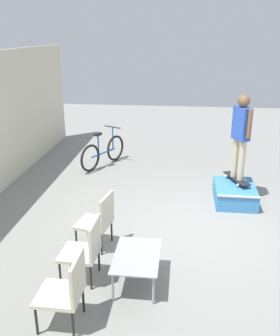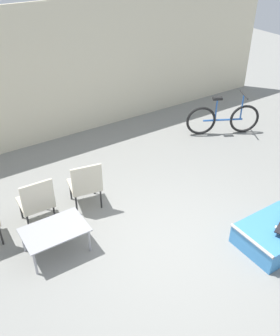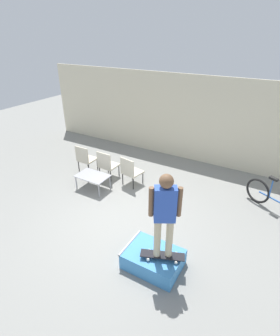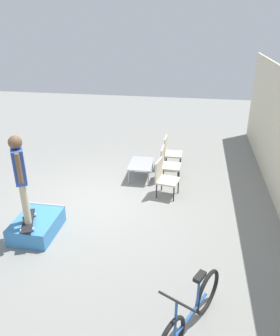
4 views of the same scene
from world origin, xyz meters
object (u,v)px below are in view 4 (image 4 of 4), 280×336
skate_ramp_box (37,226)px  patio_chair_right (164,177)px  patio_chair_left (170,151)px  bicycle (190,314)px  person_skater (20,173)px  coffee_table (141,165)px  patio_chair_center (167,163)px  skateboard_on_ramp (28,221)px

skate_ramp_box → patio_chair_right: patio_chair_right is taller
patio_chair_left → bicycle: size_ratio=0.59×
patio_chair_left → patio_chair_right: (1.76, 0.00, 0.00)m
person_skater → patio_chair_right: size_ratio=1.87×
skate_ramp_box → coffee_table: size_ratio=1.18×
patio_chair_center → patio_chair_right: bearing=-178.0°
skateboard_on_ramp → person_skater: (0.00, 0.00, 1.05)m
patio_chair_left → patio_chair_right: size_ratio=1.00×
person_skater → bicycle: bearing=32.8°
skate_ramp_box → patio_chair_right: size_ratio=1.20×
patio_chair_left → skate_ramp_box: bearing=148.3°
coffee_table → patio_chair_center: bearing=90.3°
person_skater → patio_chair_center: 4.11m
skateboard_on_ramp → patio_chair_center: (-3.14, 2.47, 0.08)m
patio_chair_left → patio_chair_center: bearing=-179.3°
skate_ramp_box → coffee_table: bearing=149.8°
coffee_table → bicycle: size_ratio=0.60×
coffee_table → skateboard_on_ramp: bearing=-29.1°
patio_chair_left → patio_chair_right: bearing=-179.3°
person_skater → patio_chair_right: (-2.27, 2.47, -0.97)m
person_skater → patio_chair_center: person_skater is taller
skate_ramp_box → coffee_table: (-2.92, 1.70, 0.22)m
skateboard_on_ramp → patio_chair_left: patio_chair_left is taller
skateboard_on_ramp → patio_chair_right: (-2.27, 2.47, 0.08)m
skate_ramp_box → coffee_table: 3.39m
patio_chair_left → bicycle: bicycle is taller
coffee_table → patio_chair_right: 1.14m
patio_chair_right → patio_chair_left: bearing=10.8°
patio_chair_center → skate_ramp_box: bearing=142.3°
skate_ramp_box → bicycle: (1.90, 3.19, 0.20)m
person_skater → patio_chair_center: bearing=112.1°
skate_ramp_box → bicycle: bicycle is taller
person_skater → patio_chair_left: bearing=118.7°
coffee_table → patio_chair_center: (-0.00, 0.72, 0.11)m
skateboard_on_ramp → patio_chair_left: size_ratio=0.92×
coffee_table → bicycle: bearing=17.2°
skate_ramp_box → patio_chair_left: (-3.81, 2.42, 0.33)m
skateboard_on_ramp → patio_chair_left: (-4.03, 2.47, 0.08)m
skateboard_on_ramp → coffee_table: 3.59m
skateboard_on_ramp → patio_chair_right: 3.35m
patio_chair_left → skateboard_on_ramp: bearing=149.2°
skate_ramp_box → person_skater: (0.21, -0.04, 1.31)m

